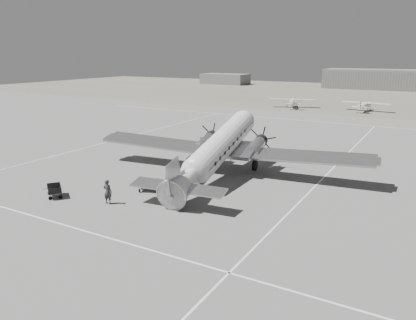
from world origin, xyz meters
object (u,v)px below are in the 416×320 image
at_px(light_plane_right, 365,106).
at_px(hangar_main, 389,80).
at_px(shed_secondary, 225,79).
at_px(ramp_agent, 168,180).
at_px(passenger, 174,176).
at_px(light_plane_left, 292,103).
at_px(baggage_cart_far, 55,191).
at_px(dc3_airliner, 218,150).
at_px(ground_crew, 108,192).
at_px(baggage_cart_near, 148,185).

bearing_deg(light_plane_right, hangar_main, 97.31).
relative_size(hangar_main, shed_secondary, 2.33).
xyz_separation_m(light_plane_right, ramp_agent, (-6.55, -62.31, -0.14)).
relative_size(hangar_main, passenger, 24.47).
height_order(light_plane_left, passenger, light_plane_left).
bearing_deg(hangar_main, baggage_cart_far, -94.99).
distance_m(shed_secondary, ramp_agent, 131.45).
bearing_deg(dc3_airliner, shed_secondary, 110.44).
relative_size(shed_secondary, ground_crew, 8.94).
distance_m(hangar_main, dc3_airliner, 118.52).
relative_size(hangar_main, light_plane_left, 4.04).
distance_m(hangar_main, baggage_cart_near, 125.34).
distance_m(baggage_cart_near, ramp_agent, 1.77).
xyz_separation_m(baggage_cart_near, passenger, (1.11, 2.44, 0.34)).
xyz_separation_m(dc3_airliner, baggage_cart_near, (-3.37, -6.69, -2.25)).
bearing_deg(ground_crew, baggage_cart_far, 2.64).
height_order(hangar_main, baggage_cart_far, hangar_main).
distance_m(hangar_main, ground_crew, 129.43).
bearing_deg(ramp_agent, light_plane_right, 26.98).
xyz_separation_m(ground_crew, ramp_agent, (2.16, 5.26, -0.11)).
bearing_deg(baggage_cart_far, light_plane_right, 115.21).
height_order(ground_crew, ramp_agent, ground_crew).
distance_m(baggage_cart_near, baggage_cart_far, 7.85).
height_order(baggage_cart_near, passenger, passenger).
relative_size(light_plane_right, baggage_cart_far, 5.60).
height_order(light_plane_left, ramp_agent, light_plane_left).
distance_m(hangar_main, passenger, 122.85).
height_order(hangar_main, dc3_airliner, hangar_main).
bearing_deg(dc3_airliner, light_plane_right, 78.92).
bearing_deg(dc3_airliner, ramp_agent, -117.65).
height_order(shed_secondary, ground_crew, shed_secondary).
bearing_deg(baggage_cart_near, baggage_cart_far, -162.74).
distance_m(light_plane_right, baggage_cart_near, 63.98).
distance_m(light_plane_left, baggage_cart_near, 62.20).
distance_m(light_plane_left, ground_crew, 66.14).
relative_size(shed_secondary, baggage_cart_near, 9.86).
distance_m(dc3_airliner, baggage_cart_near, 7.82).
distance_m(ground_crew, passenger, 6.82).
distance_m(light_plane_left, ramp_agent, 61.18).
xyz_separation_m(baggage_cart_far, passenger, (7.08, 7.54, 0.35)).
bearing_deg(passenger, ramp_agent, -172.05).
height_order(light_plane_left, ground_crew, light_plane_left).
bearing_deg(dc3_airliner, baggage_cart_near, -123.31).
relative_size(shed_secondary, light_plane_left, 1.73).
bearing_deg(dc3_airliner, light_plane_left, 94.48).
relative_size(baggage_cart_near, passenger, 1.06).
bearing_deg(shed_secondary, ground_crew, -66.64).
bearing_deg(dc3_airliner, ground_crew, -118.27).
bearing_deg(ramp_agent, light_plane_left, 41.14).
xyz_separation_m(shed_secondary, baggage_cart_far, (48.61, -125.29, -1.49)).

